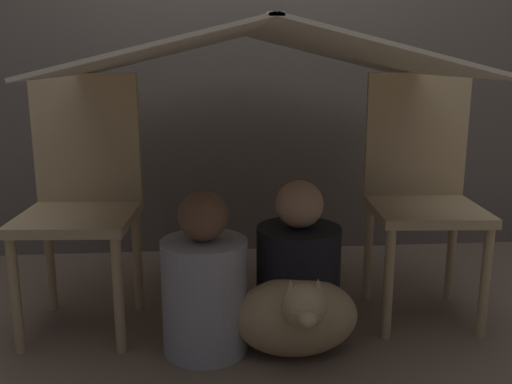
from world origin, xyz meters
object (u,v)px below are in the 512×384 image
Objects in this scene: chair_right at (421,186)px; person_second at (298,273)px; chair_left at (82,192)px; person_front at (205,286)px; dog at (296,315)px.

chair_right reaches higher than person_second.
person_front is at bearing -27.24° from chair_left.
person_front is (-0.85, -0.27, -0.28)m from chair_right.
chair_left is at bearing 155.29° from dog.
person_front reaches higher than dog.
dog is at bearing -143.22° from chair_right.
chair_left and chair_right have the same top height.
person_front is at bearing -158.28° from chair_right.
chair_left is 1.62× the size of person_second.
chair_right is 0.62m from person_second.
chair_left reaches higher than person_second.
person_second reaches higher than dog.
chair_left is at bearing -176.07° from chair_right.
person_second is (0.79, -0.19, -0.27)m from chair_left.
dog is (-0.55, -0.35, -0.36)m from chair_right.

